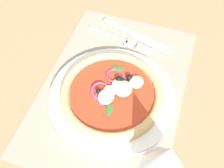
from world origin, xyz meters
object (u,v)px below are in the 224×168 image
Objects in this scene: pizza at (112,93)px; knife at (137,36)px; plate at (112,98)px; fork at (124,41)px; wine_glass at (166,160)px.

knife is (-19.89, 0.14, -2.27)cm from pizza.
knife is at bearing 179.58° from pizza.
pizza reaches higher than plate.
pizza is at bearing -69.85° from fork.
plate is 1.82cm from pizza.
wine_glass is at bearing 44.87° from plate.
wine_glass reaches higher than fork.
fork is (-17.20, -2.56, -0.49)cm from plate.
fork is (-17.13, -2.60, -2.30)cm from pizza.
fork is at bearing -118.31° from knife.
wine_glass is (13.20, 13.03, 7.20)cm from pizza.
pizza is 1.46× the size of wine_glass.
fork is at bearing -152.73° from wine_glass.
knife is 36.75cm from wine_glass.
wine_glass is (33.09, 12.88, 9.47)cm from knife.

